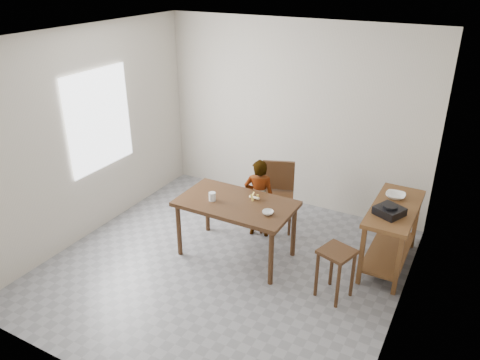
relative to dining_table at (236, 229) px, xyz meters
The scene contains 17 objects.
floor 0.50m from the dining_table, 90.00° to the right, with size 4.00×4.00×0.04m, color gray.
ceiling 2.36m from the dining_table, 90.00° to the right, with size 4.00×4.00×0.04m, color white.
wall_back 1.98m from the dining_table, 90.00° to the left, with size 4.00×0.04×2.70m, color beige.
wall_front 2.52m from the dining_table, 90.00° to the right, with size 4.00×0.04×2.70m, color beige.
wall_left 2.26m from the dining_table, behind, with size 0.04×4.00×2.70m, color beige.
wall_right 2.26m from the dining_table, ahead, with size 0.04×4.00×2.70m, color beige.
window_pane 2.27m from the dining_table, behind, with size 0.02×1.10×1.30m, color white.
dining_table is the anchor object (origin of this frame).
prep_counter 1.86m from the dining_table, 22.15° to the left, with size 0.50×1.20×0.80m, color brown, non-canonical shape.
child 0.60m from the dining_table, 87.50° to the left, with size 0.40×0.26×1.09m, color silver.
dining_chair 0.87m from the dining_table, 79.33° to the left, with size 0.44×0.44×0.91m, color #3D2513, non-canonical shape.
stool 1.35m from the dining_table, ahead, with size 0.34×0.34×0.59m, color #3D2513, non-canonical shape.
glass_tumbler 0.52m from the dining_table, 159.57° to the right, with size 0.08×0.08×0.10m, color white.
small_bowl 0.62m from the dining_table, 10.57° to the right, with size 0.13×0.13×0.04m, color white.
banana 0.46m from the dining_table, 46.44° to the left, with size 0.15×0.11×0.05m, color #F2DF4F, non-canonical shape.
serving_bowl 1.96m from the dining_table, 28.91° to the left, with size 0.23×0.23×0.06m, color white.
gas_burner 1.82m from the dining_table, 15.54° to the left, with size 0.27×0.27×0.09m, color black.
Camera 1 is at (2.42, -4.04, 3.38)m, focal length 35.00 mm.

